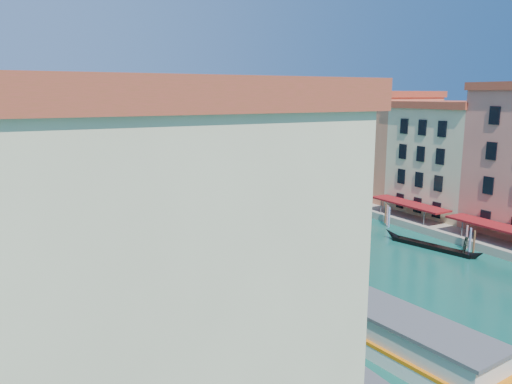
% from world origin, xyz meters
% --- Properties ---
extents(left_bank_palazzos, '(12.80, 128.40, 21.00)m').
position_xyz_m(left_bank_palazzos, '(-26.00, 64.68, 9.71)').
color(left_bank_palazzos, beige).
rests_on(left_bank_palazzos, ground).
extents(right_bank_palazzos, '(12.80, 128.40, 21.00)m').
position_xyz_m(right_bank_palazzos, '(30.00, 65.00, 9.75)').
color(right_bank_palazzos, '#9F4E40').
rests_on(right_bank_palazzos, ground).
extents(quay, '(4.00, 140.00, 1.00)m').
position_xyz_m(quay, '(22.00, 65.00, 0.50)').
color(quay, gray).
rests_on(quay, ground).
extents(restaurant_awnings, '(3.20, 44.55, 3.12)m').
position_xyz_m(restaurant_awnings, '(22.19, 23.00, 2.99)').
color(restaurant_awnings, maroon).
rests_on(restaurant_awnings, ground).
extents(vaporetto_stop, '(5.40, 16.40, 3.65)m').
position_xyz_m(vaporetto_stop, '(-16.00, 12.00, 1.44)').
color(vaporetto_stop, '#535355').
rests_on(vaporetto_stop, ground).
extents(mooring_poles_right, '(1.44, 54.24, 3.20)m').
position_xyz_m(mooring_poles_right, '(19.10, 28.80, 1.30)').
color(mooring_poles_right, brown).
rests_on(mooring_poles_right, ground).
extents(vaporetto_near, '(6.72, 21.15, 3.09)m').
position_xyz_m(vaporetto_near, '(-6.00, 13.29, 1.39)').
color(vaporetto_near, white).
rests_on(vaporetto_near, ground).
extents(vaporetto_far, '(10.12, 19.72, 2.87)m').
position_xyz_m(vaporetto_far, '(-5.97, 66.38, 1.29)').
color(vaporetto_far, white).
rests_on(vaporetto_far, ground).
extents(gondola_fore, '(3.37, 11.71, 2.36)m').
position_xyz_m(gondola_fore, '(5.30, 33.76, 0.40)').
color(gondola_fore, black).
rests_on(gondola_fore, ground).
extents(gondola_right, '(4.12, 13.18, 2.66)m').
position_xyz_m(gondola_right, '(16.07, 28.74, 0.51)').
color(gondola_right, black).
rests_on(gondola_right, ground).
extents(gondola_far, '(5.18, 12.67, 1.85)m').
position_xyz_m(gondola_far, '(5.76, 60.21, 0.38)').
color(gondola_far, black).
rests_on(gondola_far, ground).
extents(motorboat_mid, '(3.70, 8.20, 1.64)m').
position_xyz_m(motorboat_mid, '(3.54, 41.86, 0.64)').
color(motorboat_mid, silver).
rests_on(motorboat_mid, ground).
extents(motorboat_far, '(2.36, 6.34, 1.29)m').
position_xyz_m(motorboat_far, '(2.90, 82.68, 0.50)').
color(motorboat_far, silver).
rests_on(motorboat_far, ground).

